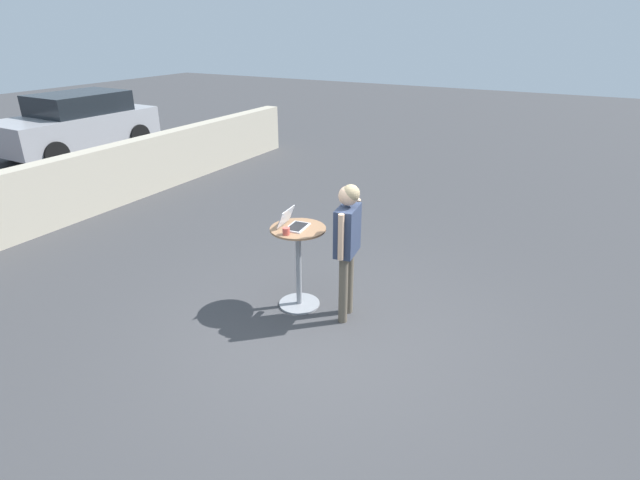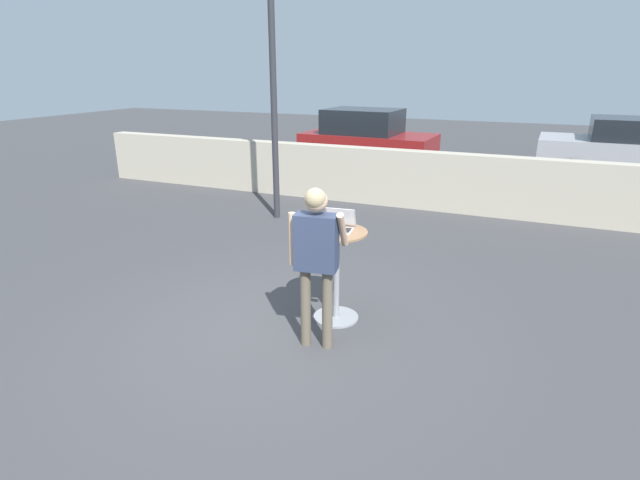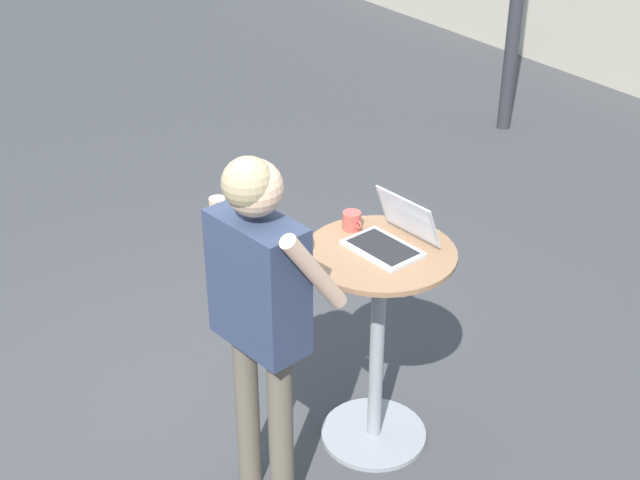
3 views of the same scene
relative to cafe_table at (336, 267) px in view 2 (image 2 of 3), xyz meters
The scene contains 9 objects.
ground_plane 1.01m from the cafe_table, 125.33° to the right, with size 50.00×50.00×0.00m, color #3D3D3F.
pavement_kerb 5.31m from the cafe_table, 94.80° to the left, with size 15.68×0.35×1.19m.
cafe_table is the anchor object (origin of this frame).
laptop 0.49m from the cafe_table, 95.01° to the left, with size 0.37×0.34×0.23m.
coffee_mug 0.54m from the cafe_table, behind, with size 0.12×0.09×0.09m.
standing_person 0.80m from the cafe_table, 87.22° to the right, with size 0.57×0.42×1.73m.
parked_car_near_street 9.67m from the cafe_table, 106.02° to the left, with size 3.91×2.16×1.67m.
parked_car_further_down 10.53m from the cafe_table, 66.51° to the left, with size 4.31×2.12×1.64m.
street_lamp 4.88m from the cafe_table, 126.98° to the left, with size 0.32×0.32×4.47m.
Camera 2 is at (2.35, -4.32, 2.82)m, focal length 28.00 mm.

